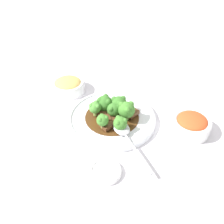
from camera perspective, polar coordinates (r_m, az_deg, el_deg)
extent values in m
plane|color=silver|center=(0.79, 0.00, -1.89)|extent=(4.00, 4.00, 0.00)
cylinder|color=white|center=(0.78, 0.00, -1.51)|extent=(0.26, 0.26, 0.01)
torus|color=white|center=(0.78, 0.00, -1.12)|extent=(0.26, 0.26, 0.01)
cylinder|color=#4C2D14|center=(0.78, 0.00, -1.08)|extent=(0.16, 0.16, 0.00)
cube|color=#56331E|center=(0.76, -1.77, -0.78)|extent=(0.07, 0.07, 0.01)
cube|color=#56331E|center=(0.74, -0.19, -2.31)|extent=(0.07, 0.05, 0.01)
cube|color=#56331E|center=(0.81, -0.22, 1.66)|extent=(0.06, 0.05, 0.01)
cube|color=brown|center=(0.78, 3.68, 0.25)|extent=(0.05, 0.06, 0.01)
cylinder|color=#8EB756|center=(0.73, -2.05, -2.95)|extent=(0.01, 0.01, 0.02)
sphere|color=#427F2D|center=(0.72, -2.08, -1.79)|extent=(0.03, 0.03, 0.03)
sphere|color=#427F2D|center=(0.71, -2.59, -1.70)|extent=(0.01, 0.01, 0.01)
sphere|color=#427F2D|center=(0.71, -1.26, -1.27)|extent=(0.01, 0.01, 0.01)
sphere|color=#427F2D|center=(0.72, -2.45, -0.73)|extent=(0.01, 0.01, 0.01)
cylinder|color=#7FA84C|center=(0.76, 3.11, -1.01)|extent=(0.02, 0.02, 0.02)
sphere|color=#427F2D|center=(0.74, 3.18, 0.47)|extent=(0.05, 0.05, 0.05)
sphere|color=#427F2D|center=(0.72, 3.39, 0.52)|extent=(0.02, 0.02, 0.02)
sphere|color=#427F2D|center=(0.74, 4.12, 1.70)|extent=(0.02, 0.02, 0.02)
sphere|color=#427F2D|center=(0.74, 2.12, 1.57)|extent=(0.02, 0.02, 0.02)
cylinder|color=#8EB756|center=(0.79, -1.61, 0.64)|extent=(0.02, 0.02, 0.01)
sphere|color=#387028|center=(0.78, -1.64, 1.88)|extent=(0.05, 0.05, 0.05)
sphere|color=#387028|center=(0.76, -0.85, 2.18)|extent=(0.02, 0.02, 0.02)
sphere|color=#387028|center=(0.78, -1.37, 3.31)|extent=(0.02, 0.02, 0.02)
sphere|color=#387028|center=(0.77, -2.74, 2.46)|extent=(0.02, 0.02, 0.02)
cylinder|color=#8EB756|center=(0.73, 1.76, -3.51)|extent=(0.01, 0.01, 0.01)
sphere|color=#427F2D|center=(0.72, 1.79, -2.47)|extent=(0.04, 0.04, 0.04)
sphere|color=#427F2D|center=(0.71, 2.77, -1.88)|extent=(0.01, 0.01, 0.01)
sphere|color=#427F2D|center=(0.72, 1.36, -1.27)|extent=(0.01, 0.01, 0.01)
sphere|color=#427F2D|center=(0.70, 1.29, -2.39)|extent=(0.01, 0.01, 0.01)
cylinder|color=#8EB756|center=(0.78, 1.48, 0.38)|extent=(0.02, 0.02, 0.01)
sphere|color=#387028|center=(0.77, 1.51, 1.73)|extent=(0.05, 0.05, 0.05)
sphere|color=#387028|center=(0.77, 2.40, 2.90)|extent=(0.02, 0.02, 0.02)
sphere|color=#387028|center=(0.77, 0.50, 2.77)|extent=(0.02, 0.02, 0.02)
sphere|color=#387028|center=(0.75, 1.68, 1.81)|extent=(0.02, 0.02, 0.02)
cylinder|color=#7FA84C|center=(0.77, -3.64, -0.22)|extent=(0.01, 0.01, 0.02)
sphere|color=#4C8E38|center=(0.76, -3.71, 0.98)|extent=(0.04, 0.04, 0.04)
sphere|color=#4C8E38|center=(0.76, -3.51, 2.06)|extent=(0.01, 0.01, 0.01)
sphere|color=#4C8E38|center=(0.75, -4.56, 1.40)|extent=(0.01, 0.01, 0.01)
sphere|color=#4C8E38|center=(0.75, -3.15, 1.19)|extent=(0.01, 0.01, 0.01)
cylinder|color=#7FA84C|center=(0.77, 0.30, -0.69)|extent=(0.01, 0.01, 0.01)
sphere|color=#387028|center=(0.75, 0.31, 0.48)|extent=(0.04, 0.04, 0.04)
sphere|color=#387028|center=(0.76, -0.11, 1.64)|extent=(0.01, 0.01, 0.01)
sphere|color=#387028|center=(0.74, -0.20, 0.62)|extent=(0.01, 0.01, 0.01)
sphere|color=#387028|center=(0.75, 1.24, 1.09)|extent=(0.01, 0.01, 0.01)
ellipsoid|color=#B7B7BC|center=(0.73, 2.06, -3.50)|extent=(0.07, 0.08, 0.01)
cylinder|color=#B7B7BC|center=(0.67, 5.72, -9.04)|extent=(0.08, 0.12, 0.01)
cylinder|color=white|center=(0.78, 16.56, -3.88)|extent=(0.06, 0.06, 0.01)
cylinder|color=white|center=(0.77, 16.78, -3.02)|extent=(0.11, 0.11, 0.04)
torus|color=white|center=(0.76, 17.05, -1.97)|extent=(0.11, 0.11, 0.01)
ellipsoid|color=#D14C23|center=(0.76, 17.09, -1.82)|extent=(0.08, 0.08, 0.03)
cylinder|color=white|center=(0.92, -9.32, 4.66)|extent=(0.06, 0.06, 0.01)
cylinder|color=white|center=(0.91, -9.41, 5.35)|extent=(0.11, 0.11, 0.03)
torus|color=white|center=(0.90, -9.52, 6.21)|extent=(0.11, 0.11, 0.01)
ellipsoid|color=tan|center=(0.90, -9.54, 6.33)|extent=(0.09, 0.09, 0.02)
cylinder|color=white|center=(0.65, -1.37, -12.90)|extent=(0.08, 0.08, 0.01)
torus|color=white|center=(0.65, -1.38, -12.64)|extent=(0.08, 0.08, 0.01)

